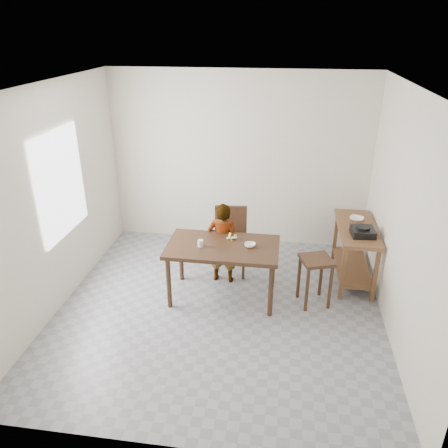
# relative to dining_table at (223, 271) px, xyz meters

# --- Properties ---
(floor) EXTENTS (4.00, 4.00, 0.04)m
(floor) POSITION_rel_dining_table_xyz_m (0.00, -0.30, -0.40)
(floor) COLOR gray
(floor) RESTS_ON ground
(ceiling) EXTENTS (4.00, 4.00, 0.04)m
(ceiling) POSITION_rel_dining_table_xyz_m (0.00, -0.30, 2.35)
(ceiling) COLOR white
(ceiling) RESTS_ON wall_back
(wall_back) EXTENTS (4.00, 0.04, 2.70)m
(wall_back) POSITION_rel_dining_table_xyz_m (0.00, 1.72, 0.98)
(wall_back) COLOR beige
(wall_back) RESTS_ON ground
(wall_front) EXTENTS (4.00, 0.04, 2.70)m
(wall_front) POSITION_rel_dining_table_xyz_m (0.00, -2.32, 0.98)
(wall_front) COLOR beige
(wall_front) RESTS_ON ground
(wall_left) EXTENTS (0.04, 4.00, 2.70)m
(wall_left) POSITION_rel_dining_table_xyz_m (-2.02, -0.30, 0.98)
(wall_left) COLOR beige
(wall_left) RESTS_ON ground
(wall_right) EXTENTS (0.04, 4.00, 2.70)m
(wall_right) POSITION_rel_dining_table_xyz_m (2.02, -0.30, 0.98)
(wall_right) COLOR beige
(wall_right) RESTS_ON ground
(window_pane) EXTENTS (0.02, 1.10, 1.30)m
(window_pane) POSITION_rel_dining_table_xyz_m (-1.97, -0.10, 1.12)
(window_pane) COLOR white
(window_pane) RESTS_ON wall_left
(dining_table) EXTENTS (1.40, 0.80, 0.75)m
(dining_table) POSITION_rel_dining_table_xyz_m (0.00, 0.00, 0.00)
(dining_table) COLOR #382214
(dining_table) RESTS_ON floor
(prep_counter) EXTENTS (0.50, 1.20, 0.80)m
(prep_counter) POSITION_rel_dining_table_xyz_m (1.72, 0.70, 0.03)
(prep_counter) COLOR brown
(prep_counter) RESTS_ON floor
(child) EXTENTS (0.43, 0.30, 1.15)m
(child) POSITION_rel_dining_table_xyz_m (-0.06, 0.40, 0.20)
(child) COLOR silver
(child) RESTS_ON floor
(dining_chair) EXTENTS (0.49, 0.49, 0.94)m
(dining_chair) POSITION_rel_dining_table_xyz_m (0.01, 0.64, 0.10)
(dining_chair) COLOR #382214
(dining_chair) RESTS_ON floor
(stool) EXTENTS (0.46, 0.46, 0.65)m
(stool) POSITION_rel_dining_table_xyz_m (1.16, 0.02, -0.05)
(stool) COLOR #382214
(stool) RESTS_ON floor
(glass_tumbler) EXTENTS (0.09, 0.09, 0.09)m
(glass_tumbler) POSITION_rel_dining_table_xyz_m (-0.27, -0.07, 0.42)
(glass_tumbler) COLOR silver
(glass_tumbler) RESTS_ON dining_table
(small_bowl) EXTENTS (0.18, 0.18, 0.04)m
(small_bowl) POSITION_rel_dining_table_xyz_m (0.34, 0.02, 0.40)
(small_bowl) COLOR white
(small_bowl) RESTS_ON dining_table
(banana) EXTENTS (0.16, 0.13, 0.05)m
(banana) POSITION_rel_dining_table_xyz_m (0.09, 0.18, 0.40)
(banana) COLOR #DEB74E
(banana) RESTS_ON dining_table
(serving_bowl) EXTENTS (0.24, 0.24, 0.05)m
(serving_bowl) POSITION_rel_dining_table_xyz_m (1.73, 0.91, 0.45)
(serving_bowl) COLOR white
(serving_bowl) RESTS_ON prep_counter
(gas_burner) EXTENTS (0.31, 0.31, 0.10)m
(gas_burner) POSITION_rel_dining_table_xyz_m (1.75, 0.45, 0.47)
(gas_burner) COLOR black
(gas_burner) RESTS_ON prep_counter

